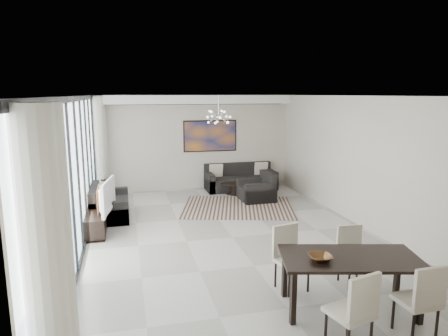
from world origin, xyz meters
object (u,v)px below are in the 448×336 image
object	(u,v)px
tv_console	(96,222)
dining_table	(350,263)
sofa_main	(240,181)
coffee_table	(237,187)
television	(102,196)

from	to	relation	value
tv_console	dining_table	bearing A→B (deg)	-49.42
sofa_main	dining_table	size ratio (longest dim) A/B	1.07
coffee_table	television	world-z (taller)	television
coffee_table	tv_console	bearing A→B (deg)	-146.78
sofa_main	tv_console	distance (m)	5.10
sofa_main	coffee_table	bearing A→B (deg)	-118.25
television	dining_table	xyz separation A→B (m)	(3.41, -4.10, -0.10)
coffee_table	sofa_main	bearing A→B (deg)	61.75
sofa_main	dining_table	distance (m)	7.20
coffee_table	dining_table	world-z (taller)	dining_table
sofa_main	television	bearing A→B (deg)	-142.29
dining_table	sofa_main	bearing A→B (deg)	85.55
sofa_main	television	size ratio (longest dim) A/B	1.81
television	dining_table	distance (m)	5.33
television	sofa_main	bearing A→B (deg)	-42.89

